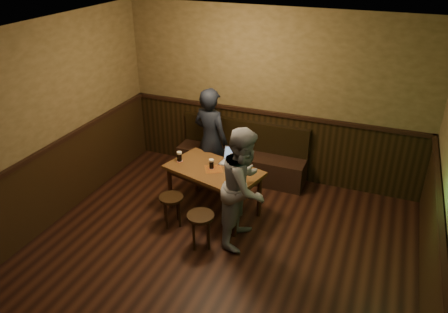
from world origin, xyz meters
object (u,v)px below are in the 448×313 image
bench (241,159)px  person_grey (244,187)px  laptop (232,160)px  pint_right (237,176)px  stool_left (171,202)px  pint_mid (211,164)px  pint_left (179,156)px  person_suit (211,140)px  pub_table (214,175)px  stool_right (201,221)px

bench → person_grey: (0.62, -1.65, 0.51)m
bench → laptop: bearing=-79.2°
pint_right → bench: bearing=107.4°
stool_left → pint_mid: size_ratio=3.15×
pint_left → person_suit: bearing=66.6°
pub_table → stool_right: bearing=-63.9°
bench → laptop: 1.05m
stool_right → stool_left: bearing=153.9°
stool_left → stool_right: size_ratio=0.95×
pint_mid → laptop: bearing=51.2°
bench → pub_table: size_ratio=1.46×
pint_left → person_grey: 1.29m
stool_left → pint_mid: 0.78m
stool_right → pint_left: size_ratio=3.13×
laptop → person_grey: 0.86m
stool_left → person_suit: (0.11, 1.14, 0.49)m
pint_right → person_suit: person_suit is taller
stool_right → pint_right: 0.78m
pint_right → laptop: bearing=118.7°
pint_mid → person_suit: person_suit is taller
stool_left → pint_right: 1.02m
pint_right → person_grey: person_grey is taller
stool_right → person_grey: person_grey is taller
pint_mid → pint_right: size_ratio=0.86×
pint_left → bench: bearing=63.9°
stool_left → laptop: (0.60, 0.79, 0.41)m
person_grey → stool_right: bearing=126.1°
pub_table → person_grey: size_ratio=0.92×
pint_mid → pub_table: bearing=-10.9°
bench → pint_right: bench is taller
stool_right → pint_left: 1.18m
person_suit → person_grey: (0.94, -1.08, -0.03)m
stool_right → pub_table: bearing=100.8°
bench → stool_left: bearing=-104.0°
pint_mid → stool_right: bearing=-76.8°
pub_table → laptop: bearing=72.3°
pub_table → person_suit: (-0.31, 0.62, 0.23)m
pub_table → pint_left: bearing=-168.4°
bench → person_grey: bearing=-69.3°
pub_table → person_suit: size_ratio=0.88×
pub_table → person_grey: person_grey is taller
pint_right → person_grey: bearing=-53.3°
stool_right → person_suit: (-0.47, 1.43, 0.46)m
laptop → person_grey: person_grey is taller
person_suit → person_grey: size_ratio=1.04×
stool_left → person_grey: size_ratio=0.28×
pint_left → stool_left: bearing=-76.1°
pub_table → stool_left: pub_table is taller
pub_table → stool_right: size_ratio=3.09×
person_suit → stool_right: bearing=123.4°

